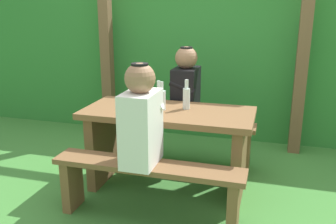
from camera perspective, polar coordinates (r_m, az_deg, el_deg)
ground_plane at (r=3.30m, az=0.00°, el=-11.46°), size 12.00×12.00×0.00m
hedge_backdrop at (r=4.70m, az=6.05°, el=7.23°), size 6.40×0.80×1.61m
pergola_post_left at (r=4.44m, az=-9.41°, el=8.53°), size 0.12×0.12×1.91m
pergola_post_right at (r=4.02m, az=19.99°, el=7.00°), size 0.12×0.12×1.91m
picnic_table at (r=3.11m, az=0.00°, el=-3.61°), size 1.40×0.64×0.70m
bench_near at (r=2.71m, az=-3.17°, el=-10.44°), size 1.40×0.24×0.45m
bench_far at (r=3.64m, az=2.32°, el=-3.25°), size 1.40×0.24×0.45m
person_white_shirt at (r=2.55m, az=-4.19°, el=-1.04°), size 0.25×0.35×0.72m
person_black_coat at (r=3.51m, az=2.77°, el=3.77°), size 0.25×0.35×0.72m
drinking_glass at (r=3.15m, az=-3.34°, el=1.53°), size 0.06×0.06×0.08m
bottle_left at (r=3.02m, az=-0.98°, el=1.98°), size 0.06×0.06×0.24m
bottle_right at (r=3.12m, az=-1.45°, el=2.33°), size 0.07×0.07×0.22m
bottle_center at (r=3.06m, az=2.86°, el=2.29°), size 0.06×0.06×0.25m
cell_phone at (r=3.06m, az=-6.46°, el=0.40°), size 0.12×0.16×0.01m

